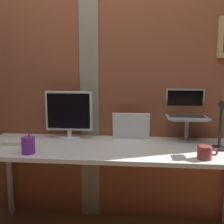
{
  "coord_description": "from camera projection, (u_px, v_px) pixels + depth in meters",
  "views": [
    {
      "loc": [
        0.25,
        -1.8,
        1.31
      ],
      "look_at": [
        0.06,
        0.15,
        1.02
      ],
      "focal_mm": 40.42,
      "sensor_mm": 36.0,
      "label": 1
    }
  ],
  "objects": [
    {
      "name": "paper_clutter_stack",
      "position": [
        18.0,
        142.0,
        2.0
      ],
      "size": [
        0.21,
        0.16,
        0.03
      ],
      "primitive_type": "cube",
      "rotation": [
        0.0,
        0.0,
        0.09
      ],
      "color": "silver",
      "rests_on": "desk"
    },
    {
      "name": "desk",
      "position": [
        111.0,
        155.0,
        1.94
      ],
      "size": [
        2.08,
        0.66,
        0.77
      ],
      "color": "white",
      "rests_on": "ground_plane"
    },
    {
      "name": "monitor",
      "position": [
        69.0,
        113.0,
        2.14
      ],
      "size": [
        0.4,
        0.18,
        0.4
      ],
      "color": "white",
      "rests_on": "desk"
    },
    {
      "name": "pen_cup",
      "position": [
        28.0,
        145.0,
        1.74
      ],
      "size": [
        0.09,
        0.09,
        0.17
      ],
      "color": "purple",
      "rests_on": "desk"
    },
    {
      "name": "laptop_stand",
      "position": [
        187.0,
        126.0,
        2.06
      ],
      "size": [
        0.28,
        0.22,
        0.19
      ],
      "color": "gray",
      "rests_on": "desk"
    },
    {
      "name": "laptop",
      "position": [
        186.0,
        109.0,
        2.1
      ],
      "size": [
        0.32,
        0.25,
        0.23
      ],
      "color": "#ADB2B7",
      "rests_on": "laptop_stand"
    },
    {
      "name": "coffee_mug",
      "position": [
        205.0,
        153.0,
        1.63
      ],
      "size": [
        0.13,
        0.09,
        0.09
      ],
      "color": "maroon",
      "rests_on": "desk"
    },
    {
      "name": "whiteboard_panel",
      "position": [
        131.0,
        126.0,
        2.12
      ],
      "size": [
        0.31,
        0.06,
        0.23
      ],
      "primitive_type": "cube",
      "rotation": [
        0.19,
        0.0,
        0.0
      ],
      "color": "white",
      "rests_on": "desk"
    },
    {
      "name": "brick_wall_back",
      "position": [
        109.0,
        78.0,
        2.24
      ],
      "size": [
        3.33,
        0.16,
        2.56
      ],
      "color": "brown",
      "rests_on": "ground_plane"
    },
    {
      "name": "desk_lamp",
      "position": [
        223.0,
        120.0,
        1.76
      ],
      "size": [
        0.12,
        0.2,
        0.37
      ],
      "color": "black",
      "rests_on": "desk"
    }
  ]
}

